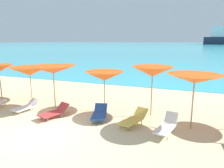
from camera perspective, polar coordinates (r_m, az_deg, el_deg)
The scene contains 12 objects.
ground_plane at distance 17.37m, azimuth 2.79°, elevation -0.55°, with size 50.00×100.00×0.30m, color beige.
ocean_water at distance 235.67m, azimuth 20.08°, elevation 10.24°, with size 650.00×440.00×0.02m, color #38B7CC.
umbrella_2 at distance 13.21m, azimuth -21.64°, elevation 3.32°, with size 2.50×2.50×2.06m.
umbrella_3 at distance 11.12m, azimuth -15.84°, elevation 3.83°, with size 2.32×2.32×2.31m.
umbrella_4 at distance 10.61m, azimuth -2.10°, elevation 2.19°, with size 2.16×2.16×2.04m.
umbrella_5 at distance 9.91m, azimuth 11.06°, elevation 3.38°, with size 2.13×2.13×2.40m.
umbrella_6 at distance 8.80m, azimuth 21.72°, elevation 1.35°, with size 2.24×2.24×2.28m.
lounge_chair_1 at distance 10.22m, azimuth -15.55°, elevation -7.36°, with size 1.05×1.54×0.59m.
lounge_chair_3 at distance 9.65m, azimuth -3.46°, elevation -8.03°, with size 1.00×1.58×0.57m.
lounge_chair_6 at distance 11.66m, azimuth -22.56°, elevation -5.71°, with size 0.85×1.48×0.50m.
lounge_chair_8 at distance 8.56m, azimuth 14.80°, elevation -11.01°, with size 0.82×1.61×0.68m.
lounge_chair_9 at distance 9.05m, azimuth 6.07°, elevation -9.40°, with size 1.04×1.65×0.61m.
Camera 1 is at (5.30, -6.12, 3.56)m, focal length 33.32 mm.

